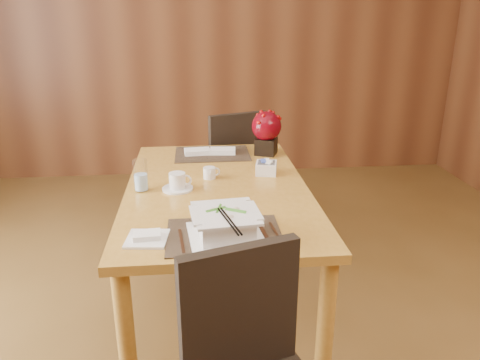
{
  "coord_description": "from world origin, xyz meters",
  "views": [
    {
      "loc": [
        -0.1,
        -1.59,
        1.59
      ],
      "look_at": [
        0.09,
        0.35,
        0.87
      ],
      "focal_mm": 35.0,
      "sensor_mm": 36.0,
      "label": 1
    }
  ],
  "objects": [
    {
      "name": "placemat_near",
      "position": [
        0.0,
        0.05,
        0.75
      ],
      "size": [
        0.45,
        0.33,
        0.01
      ],
      "primitive_type": "cube",
      "color": "black",
      "rests_on": "dining_table"
    },
    {
      "name": "soup_setting",
      "position": [
        0.0,
        0.02,
        0.81
      ],
      "size": [
        0.31,
        0.31,
        0.11
      ],
      "rotation": [
        0.0,
        0.0,
        0.1
      ],
      "color": "white",
      "rests_on": "dining_table"
    },
    {
      "name": "berry_decor",
      "position": [
        0.33,
        1.12,
        0.9
      ],
      "size": [
        0.18,
        0.18,
        0.26
      ],
      "rotation": [
        0.0,
        0.0,
        -0.39
      ],
      "color": "black",
      "rests_on": "dining_table"
    },
    {
      "name": "back_wall",
      "position": [
        0.0,
        3.0,
        1.4
      ],
      "size": [
        5.0,
        0.02,
        2.8
      ],
      "primitive_type": "cube",
      "color": "brown",
      "rests_on": "ground"
    },
    {
      "name": "far_chair",
      "position": [
        0.15,
        1.58,
        0.52
      ],
      "size": [
        0.55,
        0.55,
        0.93
      ],
      "rotation": [
        0.0,
        0.0,
        3.48
      ],
      "color": "black",
      "rests_on": "ground"
    },
    {
      "name": "napkins_far",
      "position": [
        -0.0,
        1.15,
        0.77
      ],
      "size": [
        0.31,
        0.12,
        0.03
      ],
      "primitive_type": null,
      "rotation": [
        0.0,
        0.0,
        -0.02
      ],
      "color": "white",
      "rests_on": "dining_table"
    },
    {
      "name": "water_glass",
      "position": [
        -0.37,
        0.57,
        0.83
      ],
      "size": [
        0.08,
        0.08,
        0.16
      ],
      "primitive_type": "cylinder",
      "rotation": [
        0.0,
        0.0,
        0.24
      ],
      "color": "white",
      "rests_on": "dining_table"
    },
    {
      "name": "placemat_far",
      "position": [
        0.0,
        1.15,
        0.75
      ],
      "size": [
        0.45,
        0.33,
        0.01
      ],
      "primitive_type": "cube",
      "color": "black",
      "rests_on": "dining_table"
    },
    {
      "name": "coffee_cup",
      "position": [
        -0.2,
        0.57,
        0.79
      ],
      "size": [
        0.15,
        0.15,
        0.09
      ],
      "rotation": [
        0.0,
        0.0,
        -0.14
      ],
      "color": "white",
      "rests_on": "dining_table"
    },
    {
      "name": "bread_plate",
      "position": [
        -0.3,
        0.04,
        0.76
      ],
      "size": [
        0.17,
        0.17,
        0.01
      ],
      "primitive_type": "cube",
      "rotation": [
        0.0,
        0.0,
        -0.11
      ],
      "color": "white",
      "rests_on": "dining_table"
    },
    {
      "name": "dining_table",
      "position": [
        0.0,
        0.6,
        0.65
      ],
      "size": [
        0.9,
        1.5,
        0.75
      ],
      "color": "gold",
      "rests_on": "ground"
    },
    {
      "name": "sugar_caddy",
      "position": [
        0.27,
        0.76,
        0.78
      ],
      "size": [
        0.13,
        0.13,
        0.06
      ],
      "primitive_type": "cube",
      "rotation": [
        0.0,
        0.0,
        -0.21
      ],
      "color": "white",
      "rests_on": "dining_table"
    },
    {
      "name": "creamer_jug",
      "position": [
        -0.03,
        0.72,
        0.78
      ],
      "size": [
        0.1,
        0.1,
        0.06
      ],
      "primitive_type": null,
      "rotation": [
        0.0,
        0.0,
        0.19
      ],
      "color": "white",
      "rests_on": "dining_table"
    }
  ]
}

